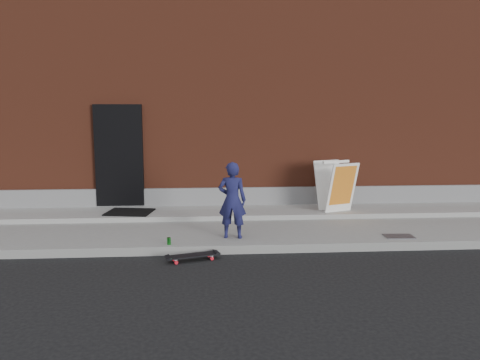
{
  "coord_description": "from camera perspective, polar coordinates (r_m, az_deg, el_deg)",
  "views": [
    {
      "loc": [
        -0.65,
        -7.53,
        2.35
      ],
      "look_at": [
        -0.06,
        0.8,
        1.14
      ],
      "focal_mm": 35.0,
      "sensor_mm": 36.0,
      "label": 1
    }
  ],
  "objects": [
    {
      "name": "child",
      "position": [
        8.2,
        -0.96,
        -2.47
      ],
      "size": [
        0.54,
        0.4,
        1.35
      ],
      "primitive_type": "imported",
      "rotation": [
        0.0,
        0.0,
        2.98
      ],
      "color": "#1A1B49",
      "rests_on": "sidewalk"
    },
    {
      "name": "ground",
      "position": [
        7.92,
        0.86,
        -9.02
      ],
      "size": [
        80.0,
        80.0,
        0.0
      ],
      "primitive_type": "plane",
      "color": "black",
      "rests_on": "ground"
    },
    {
      "name": "skateboard",
      "position": [
        7.61,
        -5.78,
        -9.17
      ],
      "size": [
        0.87,
        0.45,
        0.1
      ],
      "color": "red",
      "rests_on": "ground"
    },
    {
      "name": "apron",
      "position": [
        10.19,
        -0.28,
        -3.94
      ],
      "size": [
        20.0,
        1.2,
        0.1
      ],
      "primitive_type": "cube",
      "color": "gray",
      "rests_on": "sidewalk"
    },
    {
      "name": "building",
      "position": [
        14.54,
        -1.48,
        8.84
      ],
      "size": [
        20.0,
        8.1,
        5.0
      ],
      "color": "brown",
      "rests_on": "ground"
    },
    {
      "name": "doormat",
      "position": [
        10.16,
        -13.31,
        -3.83
      ],
      "size": [
        1.03,
        0.88,
        0.03
      ],
      "primitive_type": "cube",
      "rotation": [
        0.0,
        0.0,
        -0.16
      ],
      "color": "black",
      "rests_on": "apron"
    },
    {
      "name": "sidewalk",
      "position": [
        9.34,
        0.08,
        -5.85
      ],
      "size": [
        20.0,
        3.0,
        0.15
      ],
      "primitive_type": "cube",
      "color": "gray",
      "rests_on": "ground"
    },
    {
      "name": "utility_plate",
      "position": [
        8.87,
        18.81,
        -6.52
      ],
      "size": [
        0.53,
        0.35,
        0.02
      ],
      "primitive_type": "cube",
      "rotation": [
        0.0,
        0.0,
        -0.05
      ],
      "color": "#57575C",
      "rests_on": "sidewalk"
    },
    {
      "name": "pizza_sign",
      "position": [
        10.22,
        11.63,
        -0.69
      ],
      "size": [
        0.87,
        0.95,
        1.08
      ],
      "color": "white",
      "rests_on": "apron"
    },
    {
      "name": "soda_can",
      "position": [
        8.0,
        -8.66,
        -7.37
      ],
      "size": [
        0.07,
        0.07,
        0.12
      ],
      "primitive_type": "cylinder",
      "rotation": [
        0.0,
        0.0,
        -0.08
      ],
      "color": "#197E20",
      "rests_on": "sidewalk"
    }
  ]
}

